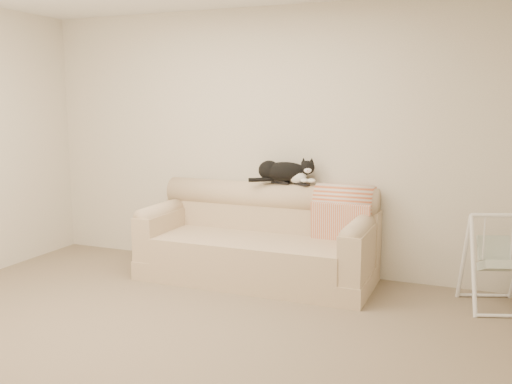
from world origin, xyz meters
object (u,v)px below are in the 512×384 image
tuxedo_cat (285,172)px  baby_swing (496,261)px  remote_a (280,182)px  sofa (259,242)px  remote_b (302,184)px

tuxedo_cat → baby_swing: size_ratio=0.80×
remote_a → sofa: bearing=-118.9°
baby_swing → remote_a: bearing=173.0°
sofa → tuxedo_cat: (0.17, 0.24, 0.67)m
remote_b → baby_swing: 1.84m
sofa → remote_b: size_ratio=12.67×
remote_b → tuxedo_cat: 0.21m
sofa → remote_a: size_ratio=11.93×
remote_b → baby_swing: bearing=-7.5°
sofa → remote_a: 0.62m
remote_a → tuxedo_cat: tuxedo_cat is taller
remote_a → baby_swing: 2.05m
remote_a → baby_swing: (1.97, -0.24, -0.51)m
remote_b → baby_swing: remote_b is taller
sofa → remote_b: remote_b is taller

